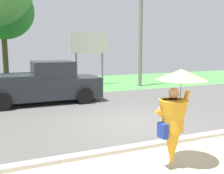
{
  "coord_description": "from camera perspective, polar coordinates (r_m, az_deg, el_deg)",
  "views": [
    {
      "loc": [
        -3.85,
        -7.38,
        2.5
      ],
      "look_at": [
        -0.37,
        1.0,
        1.1
      ],
      "focal_mm": 41.08,
      "sensor_mm": 36.0,
      "label": 1
    }
  ],
  "objects": [
    {
      "name": "utility_pole",
      "position": [
        16.82,
        6.39,
        12.37
      ],
      "size": [
        1.8,
        0.24,
        6.8
      ],
      "color": "gray",
      "rests_on": "ground_plane"
    },
    {
      "name": "monk_pedestrian",
      "position": [
        5.44,
        13.77,
        -6.25
      ],
      "size": [
        1.09,
        1.02,
        2.13
      ],
      "rotation": [
        0.0,
        0.0,
        -0.29
      ],
      "color": "orange",
      "rests_on": "ground_plane"
    },
    {
      "name": "roadside_billboard",
      "position": [
        17.1,
        -5.06,
        8.9
      ],
      "size": [
        2.6,
        0.12,
        3.5
      ],
      "color": "slate",
      "rests_on": "ground_plane"
    },
    {
      "name": "pickup_truck",
      "position": [
        12.09,
        -15.16,
        0.72
      ],
      "size": [
        5.2,
        2.28,
        1.88
      ],
      "rotation": [
        0.0,
        0.0,
        0.07
      ],
      "color": "#23282D",
      "rests_on": "ground_plane"
    },
    {
      "name": "ground_plane",
      "position": [
        11.31,
        -2.05,
        -4.26
      ],
      "size": [
        40.0,
        22.0,
        0.2
      ],
      "color": "#565451"
    },
    {
      "name": "tree_right_mid",
      "position": [
        19.16,
        -23.2,
        15.22
      ],
      "size": [
        4.1,
        4.1,
        6.77
      ],
      "color": "brown",
      "rests_on": "ground_plane"
    }
  ]
}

